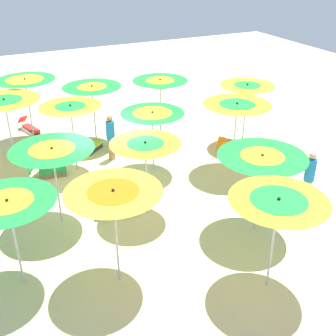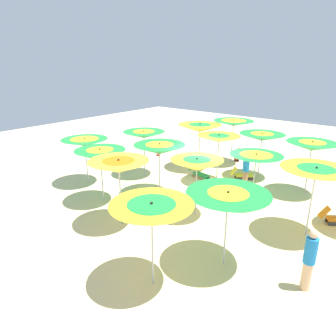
{
  "view_description": "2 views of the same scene",
  "coord_description": "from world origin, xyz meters",
  "px_view_note": "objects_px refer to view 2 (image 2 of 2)",
  "views": [
    {
      "loc": [
        3.25,
        10.96,
        6.86
      ],
      "look_at": [
        -1.46,
        1.09,
        1.03
      ],
      "focal_mm": 45.31,
      "sensor_mm": 36.0,
      "label": 1
    },
    {
      "loc": [
        -6.34,
        10.21,
        5.44
      ],
      "look_at": [
        1.95,
        0.09,
        0.92
      ],
      "focal_mm": 32.65,
      "sensor_mm": 36.0,
      "label": 2
    }
  ],
  "objects_px": {
    "beach_umbrella_6": "(219,139)",
    "beach_ball": "(159,153)",
    "beach_umbrella_5": "(256,158)",
    "beach_umbrella_10": "(159,149)",
    "beachgoer_1": "(309,259)",
    "beach_umbrella_2": "(262,137)",
    "beach_umbrella_1": "(312,146)",
    "beach_umbrella_12": "(152,211)",
    "beachgoer_0": "(246,169)",
    "beach_umbrella_7": "(200,128)",
    "beach_umbrella_9": "(197,165)",
    "lounger_4": "(184,202)",
    "beach_umbrella_11": "(144,135)",
    "beach_umbrella_3": "(233,123)",
    "beach_umbrella_8": "(228,199)",
    "lounger_3": "(238,156)",
    "beach_umbrella_4": "(316,173)",
    "beach_umbrella_13": "(119,166)",
    "lounger_0": "(199,174)",
    "lounger_1": "(243,175)",
    "beach_umbrella_15": "(85,142)",
    "beach_umbrella_14": "(100,155)"
  },
  "relations": [
    {
      "from": "beach_umbrella_5",
      "to": "lounger_1",
      "type": "xyz_separation_m",
      "value": [
        1.53,
        -2.31,
        -1.71
      ]
    },
    {
      "from": "beach_umbrella_4",
      "to": "beach_umbrella_10",
      "type": "height_order",
      "value": "beach_umbrella_4"
    },
    {
      "from": "beach_umbrella_8",
      "to": "beach_umbrella_9",
      "type": "height_order",
      "value": "beach_umbrella_8"
    },
    {
      "from": "beach_umbrella_15",
      "to": "lounger_0",
      "type": "bearing_deg",
      "value": -133.93
    },
    {
      "from": "beach_umbrella_11",
      "to": "lounger_4",
      "type": "bearing_deg",
      "value": 155.42
    },
    {
      "from": "beach_umbrella_7",
      "to": "beach_umbrella_9",
      "type": "xyz_separation_m",
      "value": [
        -2.98,
        4.66,
        -0.2
      ]
    },
    {
      "from": "beach_umbrella_4",
      "to": "beach_umbrella_13",
      "type": "bearing_deg",
      "value": 32.76
    },
    {
      "from": "beach_umbrella_5",
      "to": "beach_umbrella_4",
      "type": "bearing_deg",
      "value": 155.38
    },
    {
      "from": "beach_umbrella_11",
      "to": "beach_umbrella_14",
      "type": "height_order",
      "value": "beach_umbrella_11"
    },
    {
      "from": "beach_umbrella_8",
      "to": "lounger_0",
      "type": "relative_size",
      "value": 1.78
    },
    {
      "from": "beach_umbrella_13",
      "to": "beachgoer_0",
      "type": "xyz_separation_m",
      "value": [
        -1.85,
        -5.93,
        -1.3
      ]
    },
    {
      "from": "beach_umbrella_12",
      "to": "lounger_4",
      "type": "relative_size",
      "value": 1.9
    },
    {
      "from": "beach_umbrella_5",
      "to": "beach_umbrella_11",
      "type": "bearing_deg",
      "value": 2.99
    },
    {
      "from": "beach_umbrella_10",
      "to": "beach_umbrella_12",
      "type": "distance_m",
      "value": 5.75
    },
    {
      "from": "beach_umbrella_11",
      "to": "lounger_0",
      "type": "bearing_deg",
      "value": -150.77
    },
    {
      "from": "beach_umbrella_11",
      "to": "lounger_4",
      "type": "xyz_separation_m",
      "value": [
        -3.77,
        1.72,
        -1.88
      ]
    },
    {
      "from": "beach_umbrella_2",
      "to": "beach_umbrella_1",
      "type": "bearing_deg",
      "value": 165.17
    },
    {
      "from": "beach_umbrella_3",
      "to": "beach_ball",
      "type": "distance_m",
      "value": 4.91
    },
    {
      "from": "beach_umbrella_6",
      "to": "beachgoer_1",
      "type": "distance_m",
      "value": 7.59
    },
    {
      "from": "beachgoer_1",
      "to": "lounger_0",
      "type": "bearing_deg",
      "value": -34.5
    },
    {
      "from": "lounger_0",
      "to": "lounger_1",
      "type": "height_order",
      "value": "lounger_0"
    },
    {
      "from": "lounger_0",
      "to": "beach_umbrella_11",
      "type": "bearing_deg",
      "value": -139.75
    },
    {
      "from": "beach_umbrella_5",
      "to": "beach_umbrella_10",
      "type": "xyz_separation_m",
      "value": [
        3.53,
        1.68,
        0.11
      ]
    },
    {
      "from": "beach_umbrella_6",
      "to": "beach_umbrella_8",
      "type": "xyz_separation_m",
      "value": [
        -3.45,
        5.41,
        -0.1
      ]
    },
    {
      "from": "beach_umbrella_1",
      "to": "beach_umbrella_14",
      "type": "relative_size",
      "value": 1.05
    },
    {
      "from": "beach_umbrella_13",
      "to": "lounger_1",
      "type": "distance_m",
      "value": 7.24
    },
    {
      "from": "beach_umbrella_12",
      "to": "beach_umbrella_15",
      "type": "relative_size",
      "value": 1.06
    },
    {
      "from": "beach_umbrella_4",
      "to": "lounger_1",
      "type": "bearing_deg",
      "value": -40.72
    },
    {
      "from": "beach_umbrella_10",
      "to": "lounger_3",
      "type": "height_order",
      "value": "beach_umbrella_10"
    },
    {
      "from": "beach_umbrella_6",
      "to": "beach_ball",
      "type": "height_order",
      "value": "beach_umbrella_6"
    },
    {
      "from": "lounger_1",
      "to": "beach_ball",
      "type": "distance_m",
      "value": 5.85
    },
    {
      "from": "lounger_4",
      "to": "lounger_3",
      "type": "bearing_deg",
      "value": 110.84
    },
    {
      "from": "beach_umbrella_3",
      "to": "beach_umbrella_8",
      "type": "relative_size",
      "value": 1.1
    },
    {
      "from": "beach_ball",
      "to": "lounger_3",
      "type": "bearing_deg",
      "value": -149.08
    },
    {
      "from": "beach_umbrella_10",
      "to": "beachgoer_0",
      "type": "xyz_separation_m",
      "value": [
        -2.52,
        -3.08,
        -1.17
      ]
    },
    {
      "from": "beach_umbrella_3",
      "to": "beach_umbrella_6",
      "type": "relative_size",
      "value": 1.07
    },
    {
      "from": "beach_umbrella_3",
      "to": "lounger_4",
      "type": "distance_m",
      "value": 6.72
    },
    {
      "from": "lounger_1",
      "to": "lounger_3",
      "type": "relative_size",
      "value": 0.81
    },
    {
      "from": "beach_umbrella_1",
      "to": "beach_umbrella_11",
      "type": "xyz_separation_m",
      "value": [
        7.11,
        2.71,
        -0.05
      ]
    },
    {
      "from": "beach_umbrella_5",
      "to": "beach_umbrella_8",
      "type": "height_order",
      "value": "beach_umbrella_8"
    },
    {
      "from": "beach_umbrella_12",
      "to": "beachgoer_0",
      "type": "height_order",
      "value": "beach_umbrella_12"
    },
    {
      "from": "beach_umbrella_1",
      "to": "beach_umbrella_11",
      "type": "relative_size",
      "value": 1.03
    },
    {
      "from": "beach_umbrella_10",
      "to": "beach_umbrella_6",
      "type": "bearing_deg",
      "value": -112.72
    },
    {
      "from": "beach_umbrella_7",
      "to": "beach_umbrella_14",
      "type": "height_order",
      "value": "beach_umbrella_7"
    },
    {
      "from": "beach_umbrella_5",
      "to": "beach_umbrella_12",
      "type": "bearing_deg",
      "value": 90.88
    },
    {
      "from": "beach_umbrella_7",
      "to": "beach_umbrella_3",
      "type": "bearing_deg",
      "value": -116.74
    },
    {
      "from": "beach_umbrella_9",
      "to": "lounger_0",
      "type": "distance_m",
      "value": 4.35
    },
    {
      "from": "beach_umbrella_2",
      "to": "lounger_0",
      "type": "relative_size",
      "value": 1.79
    },
    {
      "from": "beach_umbrella_8",
      "to": "lounger_4",
      "type": "bearing_deg",
      "value": -36.16
    },
    {
      "from": "beach_umbrella_8",
      "to": "lounger_1",
      "type": "relative_size",
      "value": 2.0
    }
  ]
}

